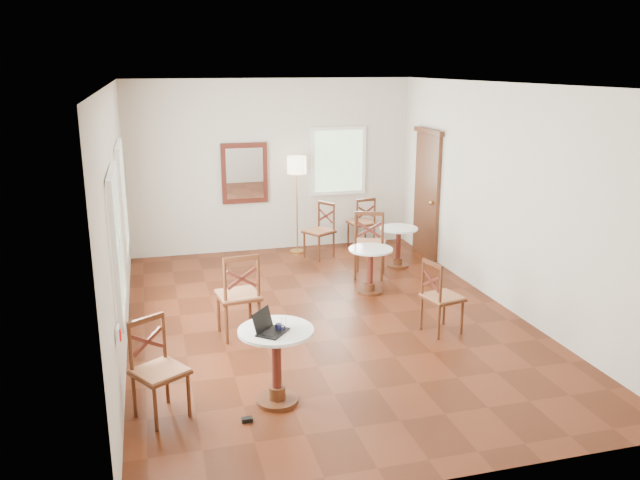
# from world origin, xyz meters

# --- Properties ---
(ground) EXTENTS (7.00, 7.00, 0.00)m
(ground) POSITION_xyz_m (0.00, 0.00, 0.00)
(ground) COLOR #511F0D
(ground) RESTS_ON ground
(room_shell) EXTENTS (5.02, 7.02, 3.01)m
(room_shell) POSITION_xyz_m (-0.06, 0.27, 1.89)
(room_shell) COLOR beige
(room_shell) RESTS_ON ground
(cafe_table_near) EXTENTS (0.73, 0.73, 0.78)m
(cafe_table_near) POSITION_xyz_m (-1.04, -1.93, 0.48)
(cafe_table_near) COLOR #4D2613
(cafe_table_near) RESTS_ON ground
(cafe_table_mid) EXTENTS (0.64, 0.64, 0.67)m
(cafe_table_mid) POSITION_xyz_m (0.90, 0.82, 0.42)
(cafe_table_mid) COLOR #4D2613
(cafe_table_mid) RESTS_ON ground
(cafe_table_back) EXTENTS (0.62, 0.62, 0.66)m
(cafe_table_back) POSITION_xyz_m (1.76, 1.90, 0.41)
(cafe_table_back) COLOR #4D2613
(cafe_table_back) RESTS_ON ground
(chair_near_a) EXTENTS (0.55, 0.55, 1.07)m
(chair_near_a) POSITION_xyz_m (-1.16, -0.23, 0.53)
(chair_near_a) COLOR #4D2613
(chair_near_a) RESTS_ON ground
(chair_near_b) EXTENTS (0.61, 0.61, 0.96)m
(chair_near_b) POSITION_xyz_m (-2.16, -1.88, 0.48)
(chair_near_b) COLOR #4D2613
(chair_near_b) RESTS_ON ground
(chair_mid_a) EXTENTS (0.66, 0.66, 1.09)m
(chair_mid_a) POSITION_xyz_m (1.12, 1.50, 0.54)
(chair_mid_a) COLOR #4D2613
(chair_mid_a) RESTS_ON ground
(chair_mid_b) EXTENTS (0.51, 0.51, 0.94)m
(chair_mid_b) POSITION_xyz_m (1.25, -0.76, 0.47)
(chair_mid_b) COLOR #4D2613
(chair_mid_b) RESTS_ON ground
(chair_back_a) EXTENTS (0.48, 0.48, 0.93)m
(chair_back_a) POSITION_xyz_m (1.56, 3.16, 0.46)
(chair_back_a) COLOR #4D2613
(chair_back_a) RESTS_ON ground
(chair_back_b) EXTENTS (0.60, 0.60, 0.95)m
(chair_back_b) POSITION_xyz_m (0.67, 2.76, 0.47)
(chair_back_b) COLOR #4D2613
(chair_back_b) RESTS_ON ground
(floor_lamp) EXTENTS (0.33, 0.33, 1.70)m
(floor_lamp) POSITION_xyz_m (0.36, 3.15, 1.44)
(floor_lamp) COLOR #BF8C3F
(floor_lamp) RESTS_ON ground
(laptop) EXTENTS (0.38, 0.39, 0.21)m
(laptop) POSITION_xyz_m (-1.12, -1.98, 0.83)
(laptop) COLOR black
(laptop) RESTS_ON cafe_table_near
(mouse) EXTENTS (0.08, 0.05, 0.03)m
(mouse) POSITION_xyz_m (-1.01, -1.93, 0.79)
(mouse) COLOR black
(mouse) RESTS_ON cafe_table_near
(navy_mug) EXTENTS (0.10, 0.06, 0.08)m
(navy_mug) POSITION_xyz_m (-1.02, -1.99, 0.81)
(navy_mug) COLOR #0F1134
(navy_mug) RESTS_ON cafe_table_near
(water_glass) EXTENTS (0.06, 0.06, 0.10)m
(water_glass) POSITION_xyz_m (-0.96, -1.91, 0.83)
(water_glass) COLOR white
(water_glass) RESTS_ON cafe_table_near
(power_adapter) EXTENTS (0.10, 0.06, 0.04)m
(power_adapter) POSITION_xyz_m (-1.39, -2.21, 0.02)
(power_adapter) COLOR black
(power_adapter) RESTS_ON ground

